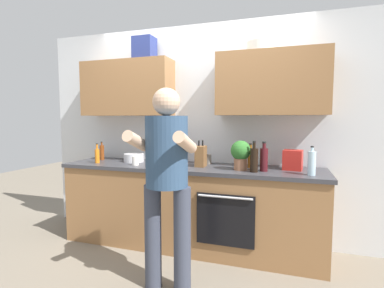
{
  "coord_description": "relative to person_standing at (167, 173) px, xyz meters",
  "views": [
    {
      "loc": [
        0.99,
        -2.95,
        1.42
      ],
      "look_at": [
        0.07,
        -0.1,
        1.15
      ],
      "focal_mm": 27.05,
      "sensor_mm": 36.0,
      "label": 1
    }
  ],
  "objects": [
    {
      "name": "bottle_soy",
      "position": [
        0.62,
        0.69,
        0.04
      ],
      "size": [
        0.08,
        0.08,
        0.3
      ],
      "color": "black",
      "rests_on": "counter"
    },
    {
      "name": "bottle_juice",
      "position": [
        -1.17,
        0.71,
        0.01
      ],
      "size": [
        0.05,
        0.05,
        0.23
      ],
      "color": "orange",
      "rests_on": "counter"
    },
    {
      "name": "bottle_vinegar",
      "position": [
        -1.27,
        0.94,
        0.01
      ],
      "size": [
        0.05,
        0.05,
        0.23
      ],
      "color": "brown",
      "rests_on": "counter"
    },
    {
      "name": "back_wall_unit",
      "position": [
        -0.09,
        1.11,
        0.51
      ],
      "size": [
        4.0,
        0.38,
        2.5
      ],
      "color": "silver",
      "rests_on": "ground"
    },
    {
      "name": "counter",
      "position": [
        -0.09,
        0.84,
        -0.53
      ],
      "size": [
        2.84,
        0.67,
        0.9
      ],
      "color": "olive",
      "rests_on": "ground"
    },
    {
      "name": "person_standing",
      "position": [
        0.0,
        0.0,
        0.0
      ],
      "size": [
        0.49,
        0.45,
        1.66
      ],
      "color": "#383D4C",
      "rests_on": "ground"
    },
    {
      "name": "bottle_wine",
      "position": [
        0.71,
        0.76,
        0.04
      ],
      "size": [
        0.08,
        0.08,
        0.29
      ],
      "color": "#471419",
      "rests_on": "counter"
    },
    {
      "name": "potted_herb",
      "position": [
        0.48,
        0.76,
        0.09
      ],
      "size": [
        0.2,
        0.2,
        0.3
      ],
      "color": "#9E6647",
      "rests_on": "counter"
    },
    {
      "name": "cup_stoneware",
      "position": [
        0.07,
        1.02,
        -0.03
      ],
      "size": [
        0.08,
        0.08,
        0.11
      ],
      "primitive_type": "cylinder",
      "color": "slate",
      "rests_on": "counter"
    },
    {
      "name": "cup_coffee",
      "position": [
        -0.67,
        0.7,
        -0.03
      ],
      "size": [
        0.07,
        0.07,
        0.1
      ],
      "primitive_type": "cylinder",
      "color": "white",
      "rests_on": "counter"
    },
    {
      "name": "bottle_water",
      "position": [
        1.13,
        0.69,
        0.03
      ],
      "size": [
        0.07,
        0.07,
        0.27
      ],
      "color": "silver",
      "rests_on": "counter"
    },
    {
      "name": "bottle_oil",
      "position": [
        -0.22,
        0.64,
        0.04
      ],
      "size": [
        0.06,
        0.06,
        0.28
      ],
      "color": "olive",
      "rests_on": "counter"
    },
    {
      "name": "mixing_bowl",
      "position": [
        -0.81,
        0.93,
        -0.03
      ],
      "size": [
        0.24,
        0.24,
        0.1
      ],
      "primitive_type": "cylinder",
      "color": "silver",
      "rests_on": "counter"
    },
    {
      "name": "bottle_syrup",
      "position": [
        0.56,
        0.91,
        0.03
      ],
      "size": [
        0.06,
        0.06,
        0.26
      ],
      "color": "#8C4C14",
      "rests_on": "counter"
    },
    {
      "name": "knife_block",
      "position": [
        0.04,
        0.84,
        0.03
      ],
      "size": [
        0.1,
        0.14,
        0.28
      ],
      "color": "brown",
      "rests_on": "counter"
    },
    {
      "name": "bottle_hotsauce",
      "position": [
        -0.33,
        0.85,
        0.05
      ],
      "size": [
        0.07,
        0.07,
        0.31
      ],
      "color": "red",
      "rests_on": "counter"
    },
    {
      "name": "grocery_bag_crisps",
      "position": [
        0.98,
        0.93,
        0.02
      ],
      "size": [
        0.2,
        0.18,
        0.2
      ],
      "primitive_type": "cube",
      "rotation": [
        0.0,
        0.0,
        -0.16
      ],
      "color": "red",
      "rests_on": "counter"
    },
    {
      "name": "ground_plane",
      "position": [
        -0.09,
        0.84,
        -0.98
      ],
      "size": [
        12.0,
        12.0,
        0.0
      ],
      "primitive_type": "plane",
      "color": "#756B5B"
    }
  ]
}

